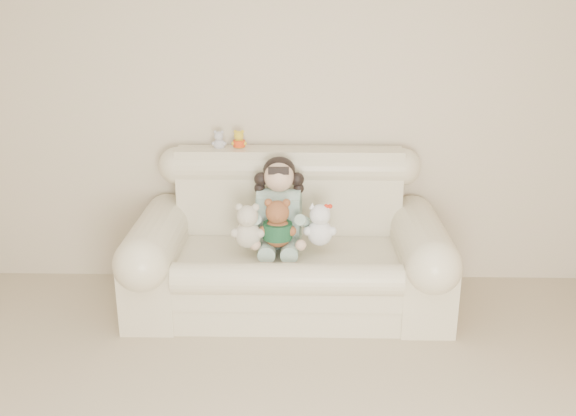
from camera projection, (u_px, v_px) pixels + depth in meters
The scene contains 8 objects.
wall_back at pixel (277, 105), 4.52m from camera, with size 4.50×4.50×0.00m, color beige.
sofa at pixel (288, 237), 4.30m from camera, with size 2.10×0.95×1.03m, color beige, non-canonical shape.
seated_child at pixel (279, 202), 4.30m from camera, with size 0.37×0.45×0.62m, color #306D58, non-canonical shape.
brown_teddy at pixel (278, 219), 4.12m from camera, with size 0.24×0.19×0.38m, color brown, non-canonical shape.
white_cat at pixel (320, 220), 4.15m from camera, with size 0.22×0.17×0.34m, color white, non-canonical shape.
cream_teddy at pixel (248, 222), 4.11m from camera, with size 0.22×0.17×0.35m, color beige, non-canonical shape.
yellow_mini_bear at pixel (239, 138), 4.48m from camera, with size 0.11×0.08×0.17m, color yellow, non-canonical shape.
grey_mini_plush at pixel (219, 139), 4.47m from camera, with size 0.11×0.08×0.16m, color silver, non-canonical shape.
Camera 1 is at (0.17, -2.01, 2.08)m, focal length 40.47 mm.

